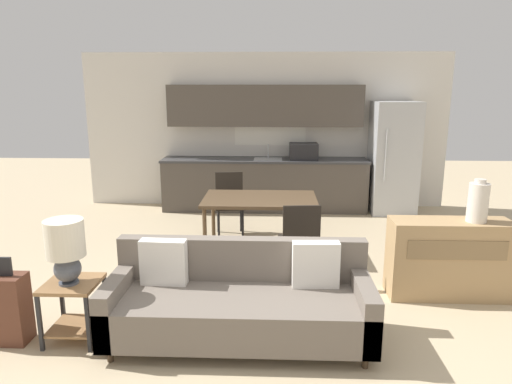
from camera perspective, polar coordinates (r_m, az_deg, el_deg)
ground_plane at (r=4.11m, az=-0.42°, el=-17.90°), size 20.00×20.00×0.00m
wall_back at (r=8.19m, az=1.15°, el=7.67°), size 6.40×0.07×2.70m
kitchen_counter at (r=7.95m, az=1.16°, el=3.80°), size 3.54×0.65×2.15m
refrigerator at (r=8.08m, az=16.77°, el=4.10°), size 0.73×0.76×1.88m
dining_table at (r=5.77m, az=0.49°, el=-1.35°), size 1.42×0.90×0.75m
couch at (r=3.98m, az=-2.03°, el=-13.49°), size 2.19×0.80×0.83m
side_table at (r=4.24m, az=-21.86°, el=-12.53°), size 0.44×0.44×0.52m
table_lamp at (r=4.05m, az=-22.72°, el=-6.32°), size 0.31×0.31×0.55m
credenza at (r=5.08m, az=22.93°, el=-7.68°), size 1.20×0.39×0.81m
vase at (r=4.98m, az=26.00°, el=-1.13°), size 0.20×0.20×0.43m
dining_chair_near_right at (r=5.01m, az=5.48°, el=-5.74°), size 0.46×0.46×0.90m
dining_chair_far_left at (r=6.63m, az=-3.31°, el=-1.06°), size 0.48×0.48×0.90m
suitcase at (r=4.47m, az=-29.16°, el=-12.55°), size 0.42×0.22×0.76m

